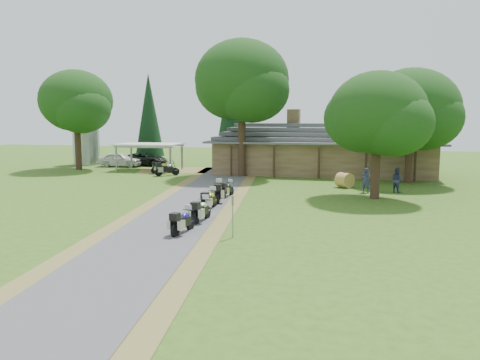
% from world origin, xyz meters
% --- Properties ---
extents(ground, '(120.00, 120.00, 0.00)m').
position_xyz_m(ground, '(0.00, 0.00, 0.00)').
color(ground, '#345618').
rests_on(ground, ground).
extents(driveway, '(51.95, 51.95, 0.00)m').
position_xyz_m(driveway, '(-0.50, 4.00, 0.00)').
color(driveway, '#4B4B4E').
rests_on(driveway, ground).
extents(lodge, '(21.40, 9.40, 4.90)m').
position_xyz_m(lodge, '(6.00, 24.00, 2.45)').
color(lodge, brown).
rests_on(lodge, ground).
extents(silo, '(3.25, 3.25, 6.09)m').
position_xyz_m(silo, '(-21.09, 26.09, 3.05)').
color(silo, gray).
rests_on(silo, ground).
extents(carport, '(6.53, 4.52, 2.75)m').
position_xyz_m(carport, '(-11.43, 22.35, 1.37)').
color(carport, silver).
rests_on(carport, ground).
extents(car_white_sedan, '(3.06, 6.21, 2.00)m').
position_xyz_m(car_white_sedan, '(-16.10, 24.69, 1.00)').
color(car_white_sedan, silver).
rests_on(car_white_sedan, ground).
extents(car_dark_suv, '(2.61, 5.82, 2.20)m').
position_xyz_m(car_dark_suv, '(-14.03, 26.50, 1.10)').
color(car_dark_suv, black).
rests_on(car_dark_suv, ground).
extents(motorcycle_row_a, '(0.85, 1.88, 1.24)m').
position_xyz_m(motorcycle_row_a, '(1.49, -2.01, 0.62)').
color(motorcycle_row_a, '#1A1498').
rests_on(motorcycle_row_a, ground).
extents(motorcycle_row_b, '(0.78, 1.95, 1.31)m').
position_xyz_m(motorcycle_row_b, '(1.52, 0.58, 0.65)').
color(motorcycle_row_b, '#B3B5BA').
rests_on(motorcycle_row_b, ground).
extents(motorcycle_row_c, '(0.74, 1.90, 1.27)m').
position_xyz_m(motorcycle_row_c, '(0.94, 3.77, 0.64)').
color(motorcycle_row_c, '#CECB04').
rests_on(motorcycle_row_c, ground).
extents(motorcycle_row_d, '(1.12, 2.16, 1.41)m').
position_xyz_m(motorcycle_row_d, '(0.72, 6.31, 0.70)').
color(motorcycle_row_d, '#BC5D0F').
rests_on(motorcycle_row_d, ground).
extents(motorcycle_row_e, '(0.80, 1.73, 1.14)m').
position_xyz_m(motorcycle_row_e, '(0.74, 8.37, 0.57)').
color(motorcycle_row_e, black).
rests_on(motorcycle_row_e, ground).
extents(motorcycle_carport_a, '(1.89, 1.62, 1.29)m').
position_xyz_m(motorcycle_carport_a, '(-9.07, 19.97, 0.65)').
color(motorcycle_carport_a, yellow).
rests_on(motorcycle_carport_a, ground).
extents(motorcycle_carport_b, '(2.03, 1.82, 1.41)m').
position_xyz_m(motorcycle_carport_b, '(-7.87, 18.35, 0.71)').
color(motorcycle_carport_b, gray).
rests_on(motorcycle_carport_b, ground).
extents(person_a, '(0.62, 0.46, 2.10)m').
position_xyz_m(person_a, '(9.90, 12.48, 1.05)').
color(person_a, navy).
rests_on(person_a, ground).
extents(person_b, '(0.73, 0.72, 2.09)m').
position_xyz_m(person_b, '(12.06, 13.16, 1.05)').
color(person_b, navy).
rests_on(person_b, ground).
extents(hay_bale, '(1.55, 1.55, 1.14)m').
position_xyz_m(hay_bale, '(8.36, 14.71, 0.57)').
color(hay_bale, '#A7893D').
rests_on(hay_bale, ground).
extents(sign_post, '(0.34, 0.06, 1.91)m').
position_xyz_m(sign_post, '(3.93, -2.21, 0.96)').
color(sign_post, gray).
rests_on(sign_post, ground).
extents(oak_lodge_left, '(8.47, 8.47, 14.14)m').
position_xyz_m(oak_lodge_left, '(-1.00, 19.59, 7.07)').
color(oak_lodge_left, '#113810').
rests_on(oak_lodge_left, ground).
extents(oak_lodge_right, '(7.70, 7.70, 9.79)m').
position_xyz_m(oak_lodge_right, '(13.36, 18.51, 4.90)').
color(oak_lodge_right, '#113810').
rests_on(oak_lodge_right, ground).
extents(oak_driveway, '(6.37, 6.37, 9.14)m').
position_xyz_m(oak_driveway, '(10.44, 10.03, 4.57)').
color(oak_driveway, '#113810').
rests_on(oak_driveway, ground).
extents(oak_silo, '(7.39, 7.39, 11.46)m').
position_xyz_m(oak_silo, '(-18.88, 21.06, 5.73)').
color(oak_silo, '#113810').
rests_on(oak_silo, ground).
extents(cedar_near, '(3.97, 3.97, 12.67)m').
position_xyz_m(cedar_near, '(-3.96, 27.51, 6.34)').
color(cedar_near, black).
rests_on(cedar_near, ground).
extents(cedar_far, '(3.37, 3.37, 10.57)m').
position_xyz_m(cedar_far, '(-14.65, 29.32, 5.29)').
color(cedar_far, black).
rests_on(cedar_far, ground).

